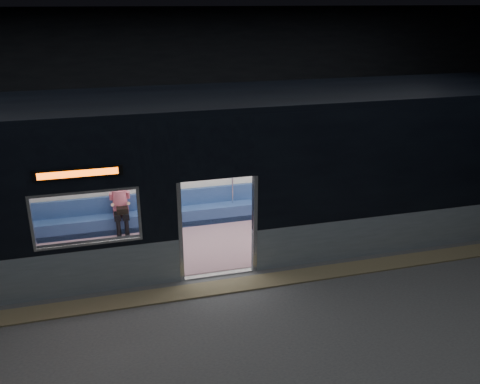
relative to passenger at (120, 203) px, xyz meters
name	(u,v)px	position (x,y,z in m)	size (l,w,h in m)	color
station_floor	(232,303)	(1.76, -3.55, -0.76)	(24.00, 14.00, 0.01)	#47494C
station_envelope	(230,102)	(1.76, -3.55, 2.91)	(24.00, 14.00, 5.00)	black
tactile_strip	(225,287)	(1.76, -3.00, -0.74)	(22.80, 0.50, 0.03)	#8C7F59
metro_car	(202,165)	(1.75, -1.00, 1.09)	(18.00, 3.04, 3.35)	#94A1B0
passenger	(120,203)	(0.00, 0.00, 0.00)	(0.38, 0.63, 1.27)	black
handbag	(122,210)	(0.03, -0.20, -0.10)	(0.26, 0.22, 0.13)	black
transit_map	(337,151)	(5.55, 0.31, 0.75)	(1.09, 0.03, 0.71)	white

